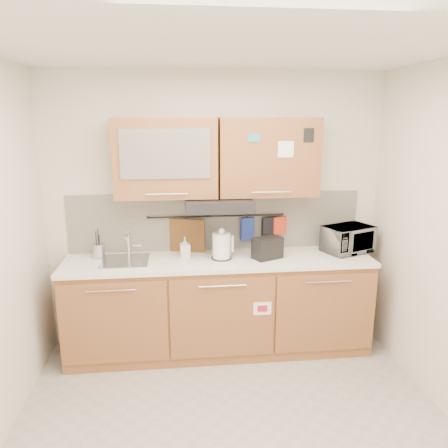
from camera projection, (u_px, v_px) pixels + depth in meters
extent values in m
plane|color=#9E9993|center=(236.00, 436.00, 3.07)|extent=(3.20, 3.20, 0.00)
plane|color=white|center=(239.00, 41.00, 2.45)|extent=(3.20, 3.20, 0.00)
plane|color=silver|center=(216.00, 211.00, 4.21)|extent=(3.20, 0.00, 3.20)
cube|color=#A5653A|center=(219.00, 306.00, 4.13)|extent=(2.80, 0.60, 0.88)
cube|color=black|center=(219.00, 344.00, 4.22)|extent=(2.80, 0.54, 0.10)
cube|color=#925B34|center=(114.00, 324.00, 3.72)|extent=(0.91, 0.02, 0.74)
cylinder|color=silver|center=(111.00, 291.00, 3.62)|extent=(0.41, 0.01, 0.01)
cube|color=#925B34|center=(223.00, 318.00, 3.82)|extent=(0.91, 0.02, 0.74)
cylinder|color=silver|center=(223.00, 286.00, 3.72)|extent=(0.41, 0.01, 0.01)
cube|color=#925B34|center=(326.00, 313.00, 3.92)|extent=(0.91, 0.02, 0.74)
cylinder|color=silver|center=(329.00, 282.00, 3.82)|extent=(0.41, 0.01, 0.01)
cube|color=white|center=(219.00, 261.00, 4.01)|extent=(2.82, 0.62, 0.04)
cube|color=silver|center=(216.00, 221.00, 4.22)|extent=(2.80, 0.02, 0.56)
cube|color=#A5653A|center=(166.00, 158.00, 3.87)|extent=(0.90, 0.35, 0.70)
cube|color=silver|center=(165.00, 154.00, 3.68)|extent=(0.76, 0.02, 0.42)
cube|color=#925B34|center=(268.00, 157.00, 3.96)|extent=(0.90, 0.35, 0.70)
cube|color=white|center=(286.00, 149.00, 3.78)|extent=(0.14, 0.00, 0.14)
cube|color=black|center=(218.00, 204.00, 3.94)|extent=(0.60, 0.46, 0.10)
cube|color=silver|center=(125.00, 262.00, 3.92)|extent=(0.42, 0.40, 0.03)
cylinder|color=silver|center=(128.00, 244.00, 4.05)|extent=(0.03, 0.03, 0.24)
cylinder|color=silver|center=(127.00, 235.00, 3.95)|extent=(0.02, 0.18, 0.02)
cylinder|color=black|center=(216.00, 216.00, 4.17)|extent=(1.30, 0.02, 0.02)
cylinder|color=#AAAAAE|center=(99.00, 251.00, 4.00)|extent=(0.13, 0.13, 0.14)
cylinder|color=black|center=(97.00, 245.00, 3.99)|extent=(0.01, 0.01, 0.25)
cylinder|color=black|center=(100.00, 247.00, 3.98)|extent=(0.01, 0.01, 0.23)
cylinder|color=black|center=(99.00, 243.00, 4.00)|extent=(0.01, 0.01, 0.27)
cylinder|color=black|center=(97.00, 248.00, 3.97)|extent=(0.01, 0.01, 0.20)
cylinder|color=white|center=(221.00, 246.00, 3.97)|extent=(0.21, 0.21, 0.24)
sphere|color=white|center=(221.00, 231.00, 3.93)|extent=(0.05, 0.05, 0.05)
cube|color=white|center=(232.00, 244.00, 4.01)|extent=(0.03, 0.04, 0.15)
cylinder|color=black|center=(221.00, 258.00, 4.00)|extent=(0.19, 0.19, 0.01)
cube|color=black|center=(267.00, 248.00, 3.99)|extent=(0.30, 0.25, 0.20)
cube|color=black|center=(264.00, 239.00, 3.94)|extent=(0.11, 0.13, 0.01)
cube|color=black|center=(272.00, 238.00, 3.99)|extent=(0.11, 0.13, 0.01)
imported|color=#999999|center=(348.00, 239.00, 4.18)|extent=(0.54, 0.46, 0.25)
imported|color=#999999|center=(185.00, 247.00, 4.02)|extent=(0.10, 0.10, 0.19)
cube|color=brown|center=(187.00, 241.00, 4.18)|extent=(0.34, 0.11, 0.42)
cube|color=navy|center=(247.00, 229.00, 4.22)|extent=(0.14, 0.07, 0.22)
cube|color=black|center=(270.00, 230.00, 4.25)|extent=(0.17, 0.08, 0.25)
cube|color=red|center=(280.00, 226.00, 4.25)|extent=(0.14, 0.07, 0.17)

